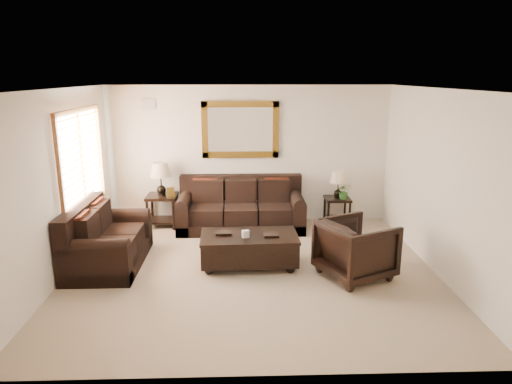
{
  "coord_description": "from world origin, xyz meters",
  "views": [
    {
      "loc": [
        -0.15,
        -6.4,
        2.89
      ],
      "look_at": [
        0.08,
        0.6,
        1.08
      ],
      "focal_mm": 32.0,
      "sensor_mm": 36.0,
      "label": 1
    }
  ],
  "objects_px": {
    "loveseat": "(104,243)",
    "coffee_table": "(249,246)",
    "sofa": "(241,210)",
    "armchair": "(356,246)",
    "end_table_left": "(161,185)",
    "end_table_right": "(338,189)"
  },
  "relations": [
    {
      "from": "sofa",
      "to": "armchair",
      "type": "relative_size",
      "value": 2.53
    },
    {
      "from": "sofa",
      "to": "end_table_left",
      "type": "height_order",
      "value": "end_table_left"
    },
    {
      "from": "armchair",
      "to": "sofa",
      "type": "bearing_deg",
      "value": 10.51
    },
    {
      "from": "sofa",
      "to": "end_table_right",
      "type": "bearing_deg",
      "value": 5.58
    },
    {
      "from": "end_table_right",
      "to": "end_table_left",
      "type": "bearing_deg",
      "value": -179.24
    },
    {
      "from": "sofa",
      "to": "end_table_right",
      "type": "xyz_separation_m",
      "value": [
        1.91,
        0.19,
        0.35
      ]
    },
    {
      "from": "sofa",
      "to": "loveseat",
      "type": "distance_m",
      "value": 2.72
    },
    {
      "from": "end_table_left",
      "to": "armchair",
      "type": "bearing_deg",
      "value": -37.07
    },
    {
      "from": "loveseat",
      "to": "end_table_right",
      "type": "xyz_separation_m",
      "value": [
        4.03,
        1.89,
        0.34
      ]
    },
    {
      "from": "end_table_right",
      "to": "armchair",
      "type": "relative_size",
      "value": 1.14
    },
    {
      "from": "loveseat",
      "to": "coffee_table",
      "type": "distance_m",
      "value": 2.25
    },
    {
      "from": "loveseat",
      "to": "coffee_table",
      "type": "bearing_deg",
      "value": -93.16
    },
    {
      "from": "coffee_table",
      "to": "armchair",
      "type": "xyz_separation_m",
      "value": [
        1.55,
        -0.45,
        0.16
      ]
    },
    {
      "from": "loveseat",
      "to": "end_table_left",
      "type": "bearing_deg",
      "value": -17.82
    },
    {
      "from": "armchair",
      "to": "end_table_right",
      "type": "bearing_deg",
      "value": -31.23
    },
    {
      "from": "end_table_right",
      "to": "armchair",
      "type": "bearing_deg",
      "value": -95.48
    },
    {
      "from": "coffee_table",
      "to": "end_table_right",
      "type": "bearing_deg",
      "value": 46.88
    },
    {
      "from": "loveseat",
      "to": "end_table_right",
      "type": "distance_m",
      "value": 4.47
    },
    {
      "from": "armchair",
      "to": "coffee_table",
      "type": "bearing_deg",
      "value": 48.12
    },
    {
      "from": "coffee_table",
      "to": "armchair",
      "type": "bearing_deg",
      "value": -17.79
    },
    {
      "from": "sofa",
      "to": "end_table_right",
      "type": "relative_size",
      "value": 2.23
    },
    {
      "from": "sofa",
      "to": "coffee_table",
      "type": "relative_size",
      "value": 1.59
    }
  ]
}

